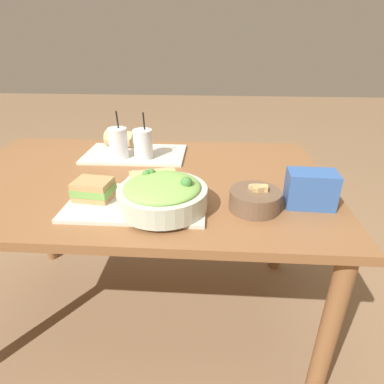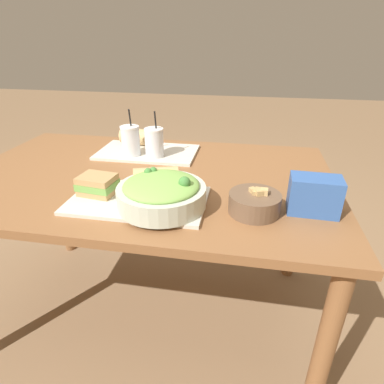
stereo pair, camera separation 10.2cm
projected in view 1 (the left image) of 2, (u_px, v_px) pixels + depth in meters
ground_plane at (149, 313)px, 1.57m from camera, size 12.00×12.00×0.00m
dining_table at (140, 197)px, 1.28m from camera, size 1.45×0.91×0.73m
tray_near at (137, 203)px, 1.04m from camera, size 0.44×0.26×0.01m
tray_far at (135, 154)px, 1.45m from camera, size 0.44×0.26×0.01m
salad_bowl at (162, 194)px, 0.98m from camera, size 0.28×0.28×0.11m
soup_bowl at (255, 199)px, 1.00m from camera, size 0.16×0.16×0.08m
sandwich_near at (93, 189)px, 1.04m from camera, size 0.13×0.11×0.06m
baguette_near at (153, 180)px, 1.09m from camera, size 0.17×0.12×0.08m
baguette_far at (121, 139)px, 1.52m from camera, size 0.15×0.10×0.08m
drink_cup_dark at (118, 144)px, 1.37m from camera, size 0.08×0.08×0.20m
drink_cup_red at (143, 145)px, 1.37m from camera, size 0.08×0.08×0.20m
chip_bag at (311, 189)px, 1.01m from camera, size 0.15×0.10×0.12m
napkin_folded at (146, 176)px, 1.24m from camera, size 0.14×0.10×0.00m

